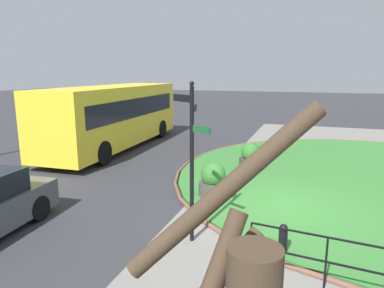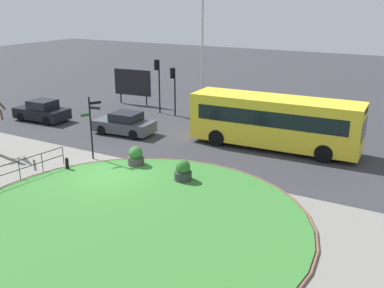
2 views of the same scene
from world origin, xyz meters
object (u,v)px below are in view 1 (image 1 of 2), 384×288
object	(u,v)px
planter_kerbside	(213,182)
bollard_foreground	(283,240)
bus_yellow	(115,115)
planter_near_signpost	(251,158)
signpost_directional	(192,152)

from	to	relation	value
planter_kerbside	bollard_foreground	bearing A→B (deg)	-140.72
bus_yellow	planter_near_signpost	distance (m)	7.48
signpost_directional	planter_near_signpost	xyz separation A→B (m)	(5.93, -0.30, -1.54)
signpost_directional	bus_yellow	world-z (taller)	signpost_directional
bollard_foreground	planter_kerbside	size ratio (longest dim) A/B	0.64
planter_near_signpost	signpost_directional	bearing A→B (deg)	177.13
signpost_directional	bollard_foreground	world-z (taller)	signpost_directional
bollard_foreground	planter_kerbside	world-z (taller)	planter_kerbside
bus_yellow	planter_near_signpost	size ratio (longest dim) A/B	8.95
signpost_directional	bollard_foreground	bearing A→B (deg)	-91.12
planter_near_signpost	bollard_foreground	bearing A→B (deg)	-164.30
bollard_foreground	bus_yellow	size ratio (longest dim) A/B	0.07
signpost_directional	bollard_foreground	distance (m)	2.60
planter_kerbside	bus_yellow	bearing A→B (deg)	51.04
bus_yellow	planter_kerbside	size ratio (longest dim) A/B	9.05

